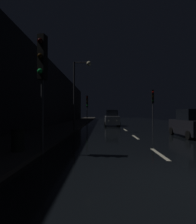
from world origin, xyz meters
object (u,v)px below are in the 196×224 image
at_px(traffic_light_near_left, 42,67).
at_px(streetlamp_overhead, 79,84).
at_px(car_parked_right_near, 191,124).
at_px(traffic_light_far_left, 87,104).
at_px(car_approaching_headlights, 112,119).
at_px(traffic_light_far_right, 153,100).
at_px(trash_bin_curbside, 18,140).

bearing_deg(traffic_light_near_left, streetlamp_overhead, -170.19).
bearing_deg(car_parked_right_near, traffic_light_far_left, 30.00).
bearing_deg(traffic_light_far_left, car_parked_right_near, 22.22).
height_order(traffic_light_near_left, car_approaching_headlights, traffic_light_near_left).
distance_m(traffic_light_far_left, car_approaching_headlights, 6.13).
xyz_separation_m(traffic_light_far_left, streetlamp_overhead, (0.28, -12.00, 1.13)).
bearing_deg(traffic_light_far_right, car_approaching_headlights, -74.30).
bearing_deg(traffic_light_near_left, traffic_light_far_left, -168.04).
relative_size(traffic_light_far_right, trash_bin_curbside, 5.49).
height_order(traffic_light_far_right, car_parked_right_near, traffic_light_far_right).
relative_size(car_approaching_headlights, car_parked_right_near, 1.08).
bearing_deg(traffic_light_near_left, car_approaching_headlights, 179.16).
xyz_separation_m(traffic_light_far_right, trash_bin_curbside, (-10.83, -17.86, -3.11)).
bearing_deg(traffic_light_far_right, streetlamp_overhead, -40.42).
relative_size(streetlamp_overhead, car_approaching_headlights, 1.53).
xyz_separation_m(traffic_light_near_left, car_parked_right_near, (9.06, 5.53, -2.77)).
height_order(streetlamp_overhead, car_approaching_headlights, streetlamp_overhead).
height_order(car_approaching_headlights, car_parked_right_near, car_approaching_headlights).
height_order(traffic_light_near_left, car_parked_right_near, traffic_light_near_left).
bearing_deg(streetlamp_overhead, car_parked_right_near, -21.96).
height_order(traffic_light_far_right, car_approaching_headlights, traffic_light_far_right).
bearing_deg(car_approaching_headlights, traffic_light_far_left, -137.85).
bearing_deg(streetlamp_overhead, traffic_light_far_left, 91.33).
xyz_separation_m(trash_bin_curbside, car_approaching_headlights, (4.89, 16.94, 0.39)).
xyz_separation_m(traffic_light_far_right, car_parked_right_near, (-0.80, -12.21, -2.80)).
bearing_deg(traffic_light_far_left, streetlamp_overhead, -6.45).
bearing_deg(car_parked_right_near, trash_bin_curbside, 119.38).
bearing_deg(trash_bin_curbside, car_parked_right_near, 29.38).
bearing_deg(car_parked_right_near, car_approaching_headlights, 24.49).
relative_size(traffic_light_far_right, traffic_light_near_left, 1.01).
xyz_separation_m(traffic_light_far_left, trash_bin_curbside, (-1.08, -21.15, -2.72)).
relative_size(traffic_light_near_left, trash_bin_curbside, 5.45).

